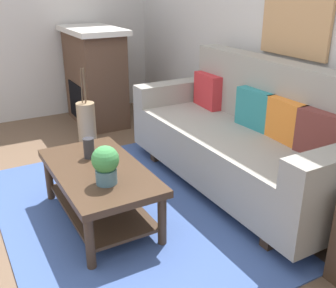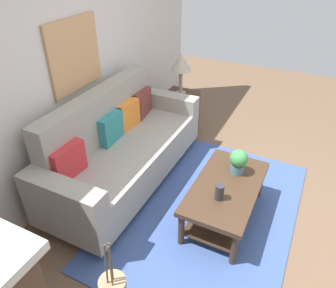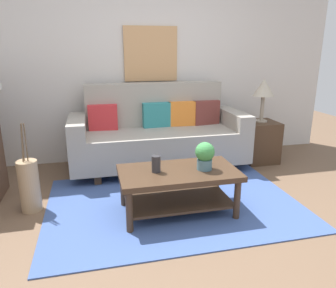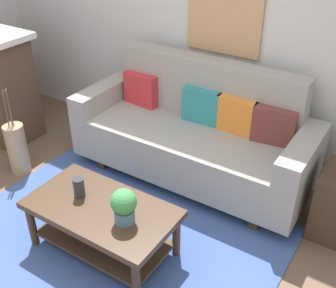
{
  "view_description": "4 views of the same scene",
  "coord_description": "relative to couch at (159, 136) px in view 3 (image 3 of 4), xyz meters",
  "views": [
    {
      "loc": [
        2.47,
        -0.51,
        1.66
      ],
      "look_at": [
        0.11,
        0.83,
        0.55
      ],
      "focal_mm": 42.65,
      "sensor_mm": 36.0,
      "label": 1
    },
    {
      "loc": [
        -2.36,
        -0.22,
        2.45
      ],
      "look_at": [
        0.09,
        0.99,
        0.66
      ],
      "focal_mm": 34.19,
      "sensor_mm": 36.0,
      "label": 2
    },
    {
      "loc": [
        -0.74,
        -2.36,
        1.52
      ],
      "look_at": [
        0.07,
        1.03,
        0.47
      ],
      "focal_mm": 34.29,
      "sensor_mm": 36.0,
      "label": 3
    },
    {
      "loc": [
        1.65,
        -1.36,
        2.38
      ],
      "look_at": [
        0.08,
        1.09,
        0.58
      ],
      "focal_mm": 44.51,
      "sensor_mm": 36.0,
      "label": 4
    }
  ],
  "objects": [
    {
      "name": "ground_plane",
      "position": [
        -0.07,
        -1.56,
        -0.43
      ],
      "size": [
        9.44,
        9.44,
        0.0
      ],
      "primitive_type": "plane",
      "color": "brown"
    },
    {
      "name": "wall_back",
      "position": [
        -0.07,
        0.54,
        0.92
      ],
      "size": [
        5.44,
        0.1,
        2.7
      ],
      "primitive_type": "cube",
      "color": "silver",
      "rests_on": "ground_plane"
    },
    {
      "name": "area_rug",
      "position": [
        -0.07,
        -1.06,
        -0.42
      ],
      "size": [
        2.49,
        1.73,
        0.01
      ],
      "primitive_type": "cube",
      "color": "#3D5693",
      "rests_on": "ground_plane"
    },
    {
      "name": "couch",
      "position": [
        0.0,
        0.0,
        0.0
      ],
      "size": [
        2.2,
        0.84,
        1.08
      ],
      "color": "gray",
      "rests_on": "ground_plane"
    },
    {
      "name": "throw_pillow_crimson",
      "position": [
        -0.69,
        0.13,
        0.25
      ],
      "size": [
        0.37,
        0.15,
        0.32
      ],
      "primitive_type": "cube",
      "rotation": [
        0.0,
        0.0,
        -0.08
      ],
      "color": "red",
      "rests_on": "couch"
    },
    {
      "name": "throw_pillow_teal",
      "position": [
        -0.0,
        0.13,
        0.25
      ],
      "size": [
        0.37,
        0.14,
        0.32
      ],
      "primitive_type": "cube",
      "rotation": [
        0.0,
        0.0,
        0.05
      ],
      "color": "teal",
      "rests_on": "couch"
    },
    {
      "name": "throw_pillow_orange",
      "position": [
        0.34,
        0.13,
        0.25
      ],
      "size": [
        0.37,
        0.14,
        0.32
      ],
      "primitive_type": "cube",
      "rotation": [
        0.0,
        0.0,
        -0.06
      ],
      "color": "orange",
      "rests_on": "couch"
    },
    {
      "name": "throw_pillow_maroon",
      "position": [
        0.69,
        0.13,
        0.25
      ],
      "size": [
        0.37,
        0.17,
        0.32
      ],
      "primitive_type": "cube",
      "rotation": [
        0.0,
        0.0,
        0.15
      ],
      "color": "brown",
      "rests_on": "couch"
    },
    {
      "name": "coffee_table",
      "position": [
        -0.07,
        -1.24,
        -0.12
      ],
      "size": [
        1.1,
        0.6,
        0.43
      ],
      "color": "#422D1E",
      "rests_on": "ground_plane"
    },
    {
      "name": "tabletop_vase",
      "position": [
        -0.28,
        -1.23,
        0.08
      ],
      "size": [
        0.08,
        0.08,
        0.15
      ],
      "primitive_type": "cylinder",
      "color": "#2D2D33",
      "rests_on": "coffee_table"
    },
    {
      "name": "potted_plant_tabletop",
      "position": [
        0.17,
        -1.27,
        0.14
      ],
      "size": [
        0.18,
        0.18,
        0.26
      ],
      "color": "slate",
      "rests_on": "coffee_table"
    },
    {
      "name": "side_table",
      "position": [
        1.4,
        -0.08,
        -0.15
      ],
      "size": [
        0.44,
        0.44,
        0.56
      ],
      "primitive_type": "cube",
      "color": "#422D1E",
      "rests_on": "ground_plane"
    },
    {
      "name": "table_lamp",
      "position": [
        1.4,
        -0.08,
        0.56
      ],
      "size": [
        0.28,
        0.28,
        0.57
      ],
      "color": "gray",
      "rests_on": "side_table"
    },
    {
      "name": "floor_vase",
      "position": [
        -1.44,
        -0.87,
        -0.18
      ],
      "size": [
        0.19,
        0.19,
        0.51
      ],
      "primitive_type": "cylinder",
      "color": "tan",
      "rests_on": "ground_plane"
    },
    {
      "name": "floor_vase_branch_a",
      "position": [
        -1.42,
        -0.87,
        0.25
      ],
      "size": [
        0.02,
        0.02,
        0.36
      ],
      "primitive_type": "cylinder",
      "rotation": [
        0.01,
        0.02,
        0.0
      ],
      "color": "brown",
      "rests_on": "floor_vase"
    },
    {
      "name": "floor_vase_branch_b",
      "position": [
        -1.45,
        -0.85,
        0.25
      ],
      "size": [
        0.03,
        0.02,
        0.36
      ],
      "primitive_type": "cylinder",
      "rotation": [
        0.01,
        0.06,
        0.0
      ],
      "color": "brown",
      "rests_on": "floor_vase"
    },
    {
      "name": "floor_vase_branch_c",
      "position": [
        -1.45,
        -0.89,
        0.25
      ],
      "size": [
        0.03,
        0.01,
        0.36
      ],
      "primitive_type": "cylinder",
      "rotation": [
        -0.01,
        0.06,
        0.0
      ],
      "color": "brown",
      "rests_on": "floor_vase"
    },
    {
      "name": "framed_painting",
      "position": [
        0.0,
        0.47,
        1.01
      ],
      "size": [
        0.72,
        0.03,
        0.71
      ],
      "primitive_type": "cube",
      "color": "tan"
    }
  ]
}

